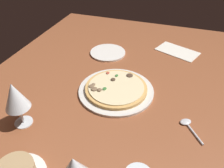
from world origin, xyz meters
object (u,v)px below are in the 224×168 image
paper_menu (177,51)px  wine_glass_near (15,97)px  side_plate (108,53)px  spoon (188,125)px  pizza_main (116,89)px

paper_menu → wine_glass_near: bearing=168.6°
side_plate → wine_glass_near: bearing=168.4°
side_plate → spoon: (-38.33, -42.22, 0.00)cm
pizza_main → paper_menu: size_ratio=1.46×
wine_glass_near → spoon: 57.00cm
pizza_main → spoon: size_ratio=2.86×
pizza_main → spoon: 30.41cm
paper_menu → spoon: bearing=-148.7°
side_plate → spoon: spoon is taller
pizza_main → paper_menu: (41.71, -20.37, -1.01)cm
paper_menu → spoon: spoon is taller
paper_menu → spoon: (-51.72, -8.33, 0.30)cm
spoon → paper_menu: bearing=9.2°
paper_menu → spoon: size_ratio=1.96×
wine_glass_near → paper_menu: wine_glass_near is taller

